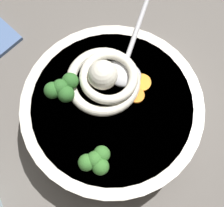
{
  "coord_description": "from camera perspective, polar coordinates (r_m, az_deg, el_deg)",
  "views": [
    {
      "loc": [
        -6.49,
        -7.44,
        50.18
      ],
      "look_at": [
        2.86,
        3.45,
        10.35
      ],
      "focal_mm": 45.96,
      "sensor_mm": 36.0,
      "label": 1
    }
  ],
  "objects": [
    {
      "name": "broccoli_floret_center",
      "position": [
        0.38,
        -3.22,
        -11.29
      ],
      "size": [
        4.47,
        3.84,
        3.53
      ],
      "color": "#7A9E60",
      "rests_on": "soup_bowl"
    },
    {
      "name": "table_slab",
      "position": [
        0.49,
        0.09,
        -8.31
      ],
      "size": [
        116.22,
        116.22,
        3.39
      ],
      "primitive_type": "cube",
      "color": "#5B5651",
      "rests_on": "ground"
    },
    {
      "name": "carrot_slice_right",
      "position": [
        0.44,
        5.92,
        4.16
      ],
      "size": [
        2.82,
        2.82,
        0.44
      ],
      "primitive_type": "cylinder",
      "color": "orange",
      "rests_on": "soup_bowl"
    },
    {
      "name": "noodle_pile",
      "position": [
        0.42,
        -1.5,
        5.0
      ],
      "size": [
        12.32,
        12.08,
        4.95
      ],
      "color": "silver",
      "rests_on": "soup_bowl"
    },
    {
      "name": "broccoli_floret_beside_noodles",
      "position": [
        0.41,
        -9.97,
        2.9
      ],
      "size": [
        4.76,
        4.1,
        3.77
      ],
      "color": "#7A9E60",
      "rests_on": "soup_bowl"
    },
    {
      "name": "carrot_slice_beside_chili",
      "position": [
        0.43,
        4.87,
        1.61
      ],
      "size": [
        2.41,
        2.41,
        0.49
      ],
      "primitive_type": "cylinder",
      "color": "orange",
      "rests_on": "soup_bowl"
    },
    {
      "name": "soup_spoon",
      "position": [
        0.44,
        2.5,
        7.58
      ],
      "size": [
        16.45,
        11.87,
        1.6
      ],
      "rotation": [
        0.0,
        0.0,
        0.55
      ],
      "color": "#B7B7BC",
      "rests_on": "soup_bowl"
    },
    {
      "name": "soup_bowl",
      "position": [
        0.46,
        -0.0,
        -1.44
      ],
      "size": [
        27.41,
        27.41,
        6.96
      ],
      "color": "silver",
      "rests_on": "table_slab"
    }
  ]
}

